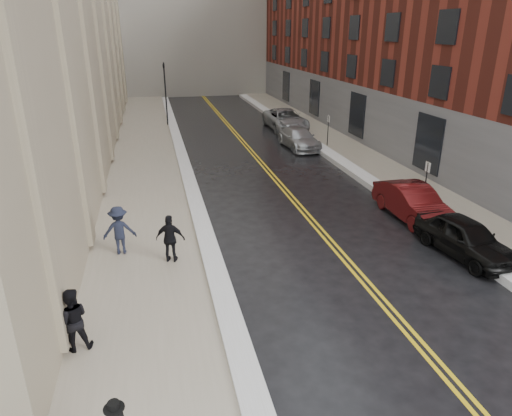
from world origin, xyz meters
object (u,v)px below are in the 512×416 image
pedestrian_a (72,320)px  car_black (465,238)px  car_silver_near (299,138)px  pedestrian_c (170,239)px  car_maroon (413,202)px  car_silver_far (286,119)px  pedestrian_b (119,230)px

pedestrian_a → car_black: bearing=-178.7°
car_silver_near → pedestrian_c: 17.90m
pedestrian_c → car_maroon: bearing=-152.9°
car_silver_far → pedestrian_c: size_ratio=3.43×
pedestrian_b → car_silver_near: bearing=-128.8°
car_maroon → pedestrian_b: size_ratio=2.52×
car_black → pedestrian_a: size_ratio=2.43×
pedestrian_a → pedestrian_b: pedestrian_b is taller
car_black → car_maroon: (0.00, 3.56, 0.04)m
car_black → car_maroon: size_ratio=0.92×
car_maroon → pedestrian_a: size_ratio=2.65×
pedestrian_c → car_black: bearing=-172.4°
pedestrian_c → car_silver_far: bearing=-99.4°
pedestrian_b → car_black: bearing=167.4°
pedestrian_a → car_silver_near: bearing=-132.0°
car_silver_far → pedestrian_b: (-12.13, -20.40, 0.23)m
car_silver_near → pedestrian_a: pedestrian_a is taller
pedestrian_a → pedestrian_c: bearing=-131.8°
pedestrian_a → pedestrian_c: pedestrian_c is taller
car_black → car_silver_near: 16.81m
pedestrian_c → car_silver_near: bearing=-105.6°
car_silver_far → pedestrian_a: (-13.00, -25.64, 0.18)m
car_maroon → pedestrian_b: 12.17m
pedestrian_b → car_maroon: bearing=-176.0°
pedestrian_a → pedestrian_b: (0.87, 5.25, 0.04)m
car_maroon → pedestrian_c: size_ratio=2.63×
car_silver_far → pedestrian_c: pedestrian_c is taller
car_silver_far → car_black: bearing=-90.6°
car_silver_near → car_silver_far: bearing=78.4°
pedestrian_c → pedestrian_b: bearing=-14.3°
car_silver_near → pedestrian_a: size_ratio=2.78×
car_silver_far → pedestrian_a: bearing=-117.5°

